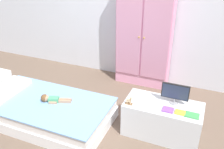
{
  "coord_description": "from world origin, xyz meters",
  "views": [
    {
      "loc": [
        1.15,
        -2.18,
        2.03
      ],
      "look_at": [
        0.07,
        0.41,
        0.58
      ],
      "focal_mm": 39.49,
      "sensor_mm": 36.0,
      "label": 1
    }
  ],
  "objects": [
    {
      "name": "rocking_horse_toy",
      "position": [
        0.43,
        0.08,
        0.47
      ],
      "size": [
        0.09,
        0.04,
        0.1
      ],
      "color": "#8E6642",
      "rests_on": "tv_stand"
    },
    {
      "name": "tv_stand",
      "position": [
        0.79,
        0.23,
        0.21
      ],
      "size": [
        0.89,
        0.44,
        0.43
      ],
      "primitive_type": "cube",
      "color": "silver",
      "rests_on": "ground_plane"
    },
    {
      "name": "tv_monitor",
      "position": [
        0.89,
        0.3,
        0.57
      ],
      "size": [
        0.31,
        0.1,
        0.25
      ],
      "color": "#99999E",
      "rests_on": "tv_stand"
    },
    {
      "name": "book_green",
      "position": [
        1.12,
        0.13,
        0.43
      ],
      "size": [
        0.15,
        0.1,
        0.01
      ],
      "primitive_type": "cube",
      "color": "#429E51",
      "rests_on": "tv_stand"
    },
    {
      "name": "bed",
      "position": [
        -0.65,
        -0.08,
        0.14
      ],
      "size": [
        1.66,
        0.9,
        0.28
      ],
      "color": "white",
      "rests_on": "ground_plane"
    },
    {
      "name": "pillow",
      "position": [
        -1.28,
        -0.08,
        0.32
      ],
      "size": [
        0.32,
        0.65,
        0.07
      ],
      "primitive_type": "cube",
      "color": "white",
      "rests_on": "bed"
    },
    {
      "name": "wardrobe",
      "position": [
        0.21,
        1.39,
        0.84
      ],
      "size": [
        0.85,
        0.31,
        1.68
      ],
      "color": "#E599BC",
      "rests_on": "ground_plane"
    },
    {
      "name": "ground_plane",
      "position": [
        0.0,
        0.0,
        -0.01
      ],
      "size": [
        10.0,
        10.0,
        0.02
      ],
      "primitive_type": "cube",
      "color": "brown"
    },
    {
      "name": "book_purple",
      "position": [
        0.86,
        0.13,
        0.43
      ],
      "size": [
        0.12,
        0.1,
        0.02
      ],
      "primitive_type": "cube",
      "color": "#8E51B2",
      "rests_on": "tv_stand"
    },
    {
      "name": "doll",
      "position": [
        -0.59,
        -0.05,
        0.32
      ],
      "size": [
        0.38,
        0.19,
        0.1
      ],
      "color": "#4CA375",
      "rests_on": "bed"
    },
    {
      "name": "book_yellow",
      "position": [
        0.99,
        0.13,
        0.43
      ],
      "size": [
        0.11,
        0.09,
        0.02
      ],
      "primitive_type": "cube",
      "color": "gold",
      "rests_on": "tv_stand"
    }
  ]
}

